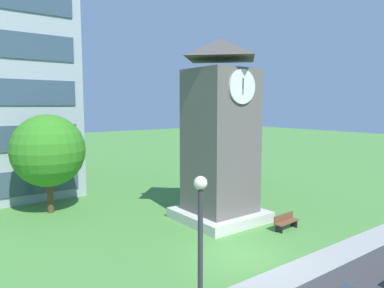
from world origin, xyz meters
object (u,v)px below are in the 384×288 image
tree_by_building (234,141)px  street_lamp (200,249)px  clock_tower (220,141)px  tree_near_tower (48,151)px  park_bench (286,222)px

tree_by_building → street_lamp: bearing=-135.6°
clock_tower → tree_by_building: bearing=41.5°
tree_near_tower → tree_by_building: bearing=-7.0°
street_lamp → tree_by_building: (15.50, 15.20, 0.75)m
clock_tower → tree_near_tower: bearing=136.1°
clock_tower → park_bench: (1.84, -3.65, -4.49)m
street_lamp → tree_by_building: tree_by_building is taller
park_bench → tree_near_tower: (-9.92, 11.44, 3.68)m
clock_tower → park_bench: size_ratio=6.04×
park_bench → tree_near_tower: tree_near_tower is taller
clock_tower → park_bench: clock_tower is taller
clock_tower → tree_near_tower: clock_tower is taller
street_lamp → tree_by_building: 21.72m
street_lamp → park_bench: bearing=27.8°
clock_tower → tree_by_building: size_ratio=1.85×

